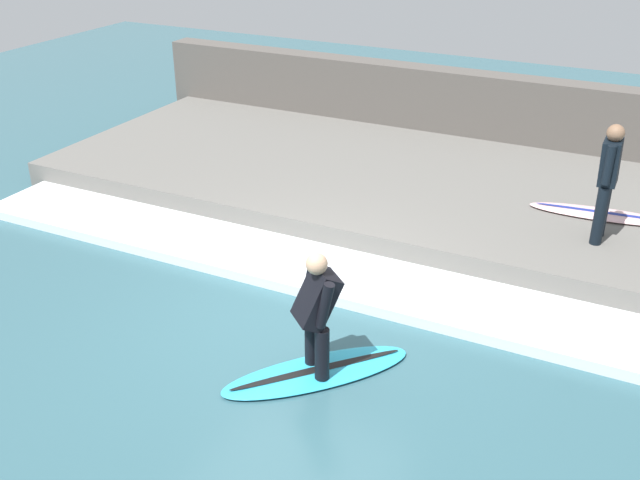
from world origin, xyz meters
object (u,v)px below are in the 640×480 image
object	(u,v)px
surfer_riding	(317,308)
surfer_waiting_near	(608,177)
surfboard_riding	(317,372)
surfboard_waiting_near	(603,214)

from	to	relation	value
surfer_riding	surfer_waiting_near	world-z (taller)	surfer_waiting_near
surfboard_riding	surfer_riding	bearing A→B (deg)	-135.00
surfboard_riding	surfboard_waiting_near	distance (m)	4.94
surfboard_riding	surfer_riding	world-z (taller)	surfer_riding
surfer_waiting_near	surfboard_waiting_near	world-z (taller)	surfer_waiting_near
surfer_riding	surfboard_waiting_near	xyz separation A→B (m)	(4.44, -2.14, -0.37)
surfboard_riding	surfboard_waiting_near	bearing A→B (deg)	-25.70
surfboard_riding	surfboard_waiting_near	xyz separation A→B (m)	(4.44, -2.14, 0.40)
surfer_waiting_near	surfboard_waiting_near	size ratio (longest dim) A/B	0.77
surfboard_riding	surfboard_waiting_near	size ratio (longest dim) A/B	0.96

